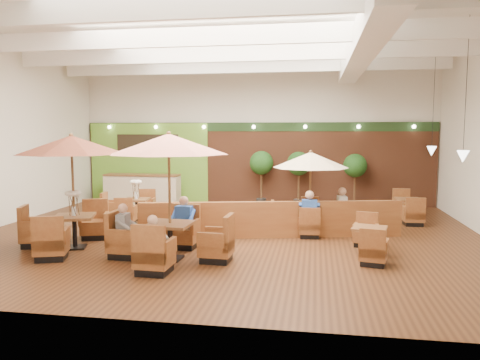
% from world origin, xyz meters
% --- Properties ---
extents(room, '(14.04, 14.00, 5.52)m').
position_xyz_m(room, '(0.25, 1.22, 3.63)').
color(room, '#381E0F').
rests_on(room, ground).
extents(service_counter, '(3.00, 0.75, 1.18)m').
position_xyz_m(service_counter, '(-4.40, 5.10, 0.58)').
color(service_counter, beige).
rests_on(service_counter, ground).
extents(booth_divider, '(7.02, 1.74, 0.99)m').
position_xyz_m(booth_divider, '(1.26, -0.08, 0.50)').
color(booth_divider, brown).
rests_on(booth_divider, ground).
extents(table_0, '(2.79, 2.94, 2.84)m').
position_xyz_m(table_0, '(-3.50, -2.02, 2.02)').
color(table_0, brown).
rests_on(table_0, ground).
extents(table_1, '(2.84, 2.84, 2.89)m').
position_xyz_m(table_1, '(-0.79, -2.62, 1.94)').
color(table_1, brown).
rests_on(table_1, ground).
extents(table_2, '(2.30, 2.30, 2.35)m').
position_xyz_m(table_2, '(2.28, 0.95, 1.62)').
color(table_2, brown).
rests_on(table_2, ground).
extents(table_3, '(1.62, 2.38, 1.47)m').
position_xyz_m(table_3, '(-3.57, 1.82, 0.44)').
color(table_3, brown).
rests_on(table_3, ground).
extents(table_4, '(0.91, 2.34, 0.84)m').
position_xyz_m(table_4, '(3.68, -1.51, 0.32)').
color(table_4, brown).
rests_on(table_4, ground).
extents(table_5, '(0.84, 2.40, 0.89)m').
position_xyz_m(table_5, '(5.40, 3.16, 0.34)').
color(table_5, brown).
rests_on(table_5, ground).
extents(topiary_0, '(0.92, 0.92, 2.13)m').
position_xyz_m(topiary_0, '(0.36, 5.30, 1.58)').
color(topiary_0, black).
rests_on(topiary_0, ground).
extents(topiary_1, '(0.91, 0.91, 2.11)m').
position_xyz_m(topiary_1, '(1.79, 5.30, 1.57)').
color(topiary_1, black).
rests_on(topiary_1, ground).
extents(topiary_2, '(0.88, 0.88, 2.04)m').
position_xyz_m(topiary_2, '(3.87, 5.30, 1.52)').
color(topiary_2, black).
rests_on(topiary_2, ground).
extents(diner_0, '(0.38, 0.31, 0.76)m').
position_xyz_m(diner_0, '(-0.79, -3.68, 0.74)').
color(diner_0, silver).
rests_on(diner_0, ground).
extents(diner_1, '(0.42, 0.35, 0.83)m').
position_xyz_m(diner_1, '(-0.79, -1.56, 0.77)').
color(diner_1, '#2954B3').
rests_on(diner_1, ground).
extents(diner_2, '(0.32, 0.39, 0.79)m').
position_xyz_m(diner_2, '(-1.85, -2.62, 0.75)').
color(diner_2, slate).
rests_on(diner_2, ground).
extents(diner_3, '(0.41, 0.33, 0.84)m').
position_xyz_m(diner_3, '(2.28, 0.09, 0.77)').
color(diner_3, '#2954B3').
rests_on(diner_3, ground).
extents(diner_4, '(0.36, 0.43, 0.83)m').
position_xyz_m(diner_4, '(3.13, 0.95, 0.77)').
color(diner_4, silver).
rests_on(diner_4, ground).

